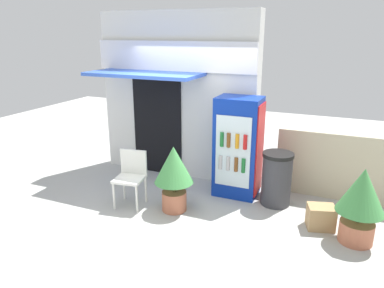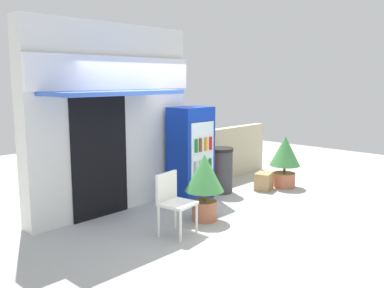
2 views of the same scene
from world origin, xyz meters
The scene contains 9 objects.
ground centered at (0.00, 0.00, 0.00)m, with size 16.00×16.00×0.00m, color #B2B2AD.
storefront_building centered at (-0.50, 1.49, 1.59)m, with size 3.11×1.24×3.12m.
drink_cooler centered at (0.89, 0.97, 0.86)m, with size 0.76×0.62×1.72m.
plastic_chair centered at (-0.60, -0.07, 0.53)m, with size 0.51×0.50×0.90m.
potted_plant_near_shop centered at (0.15, -0.01, 0.66)m, with size 0.61×0.61×1.07m.
potted_plant_curbside centered at (2.82, 0.13, 0.64)m, with size 0.62×0.62×1.07m.
trash_bin centered at (1.59, 0.84, 0.45)m, with size 0.50×0.50×0.89m.
stone_boundary_wall centered at (2.70, 1.50, 0.57)m, with size 2.43×0.20×1.14m, color beige.
cardboard_box centered at (2.35, 0.32, 0.17)m, with size 0.38×0.30×0.34m, color tan.
Camera 2 is at (-4.58, -4.17, 2.23)m, focal length 38.57 mm.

